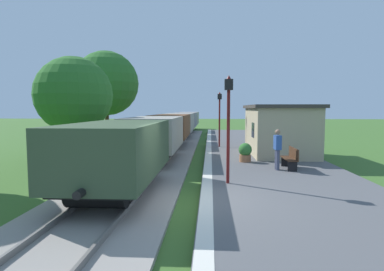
{
  "coord_description": "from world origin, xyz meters",
  "views": [
    {
      "loc": [
        0.5,
        -8.94,
        2.82
      ],
      "look_at": [
        -0.5,
        8.33,
        1.36
      ],
      "focal_mm": 29.72,
      "sensor_mm": 36.0,
      "label": 1
    }
  ],
  "objects": [
    {
      "name": "platform_edge_stripe",
      "position": [
        0.4,
        0.0,
        0.25
      ],
      "size": [
        0.36,
        60.0,
        0.01
      ],
      "primitive_type": "cube",
      "color": "silver",
      "rests_on": "platform_slab"
    },
    {
      "name": "potted_planter",
      "position": [
        2.2,
        6.45,
        0.72
      ],
      "size": [
        0.64,
        0.64,
        0.92
      ],
      "color": "#9E6642",
      "rests_on": "platform_slab"
    },
    {
      "name": "freight_train",
      "position": [
        -2.4,
        17.26,
        1.4
      ],
      "size": [
        2.5,
        39.2,
        2.12
      ],
      "color": "#384C33",
      "rests_on": "rail_near"
    },
    {
      "name": "rail_near",
      "position": [
        -1.68,
        0.0,
        0.19
      ],
      "size": [
        0.07,
        60.0,
        0.14
      ],
      "primitive_type": "cube",
      "color": "slate",
      "rests_on": "track_ballast"
    },
    {
      "name": "rail_far",
      "position": [
        -3.12,
        0.0,
        0.19
      ],
      "size": [
        0.07,
        60.0,
        0.14
      ],
      "primitive_type": "cube",
      "color": "slate",
      "rests_on": "track_ballast"
    },
    {
      "name": "lamp_post_far",
      "position": [
        1.11,
        12.56,
        2.8
      ],
      "size": [
        0.28,
        0.28,
        3.7
      ],
      "color": "#591414",
      "rests_on": "platform_slab"
    },
    {
      "name": "ground_plane",
      "position": [
        0.0,
        0.0,
        0.0
      ],
      "size": [
        160.0,
        160.0,
        0.0
      ],
      "primitive_type": "plane",
      "color": "#3D6628"
    },
    {
      "name": "track_ballast",
      "position": [
        -2.4,
        0.0,
        0.06
      ],
      "size": [
        3.8,
        60.0,
        0.12
      ],
      "primitive_type": "cube",
      "color": "gray",
      "rests_on": "ground"
    },
    {
      "name": "tree_field_left",
      "position": [
        -7.15,
        14.19,
        4.67
      ],
      "size": [
        4.7,
        4.7,
        7.03
      ],
      "color": "#4C3823",
      "rests_on": "ground"
    },
    {
      "name": "lamp_post_near",
      "position": [
        1.11,
        1.93,
        2.8
      ],
      "size": [
        0.28,
        0.28,
        3.7
      ],
      "color": "#591414",
      "rests_on": "platform_slab"
    },
    {
      "name": "bench_down_platform",
      "position": [
        3.94,
        13.87,
        0.72
      ],
      "size": [
        0.42,
        1.5,
        0.91
      ],
      "color": "#422819",
      "rests_on": "platform_slab"
    },
    {
      "name": "bench_near_hut",
      "position": [
        3.94,
        4.74,
        0.72
      ],
      "size": [
        0.42,
        1.5,
        0.91
      ],
      "color": "#422819",
      "rests_on": "platform_slab"
    },
    {
      "name": "platform_slab",
      "position": [
        3.2,
        0.0,
        0.12
      ],
      "size": [
        6.0,
        60.0,
        0.25
      ],
      "primitive_type": "cube",
      "color": "#565659",
      "rests_on": "ground"
    },
    {
      "name": "person_waiting",
      "position": [
        3.32,
        4.48,
        1.18
      ],
      "size": [
        0.28,
        0.41,
        1.71
      ],
      "rotation": [
        0.0,
        0.0,
        3.26
      ],
      "color": "#474C66",
      "rests_on": "platform_slab"
    },
    {
      "name": "station_hut",
      "position": [
        4.4,
        9.37,
        1.65
      ],
      "size": [
        3.5,
        5.8,
        2.78
      ],
      "color": "tan",
      "rests_on": "platform_slab"
    },
    {
      "name": "tree_trackside_far",
      "position": [
        -6.82,
        7.81,
        3.55
      ],
      "size": [
        4.09,
        4.09,
        5.6
      ],
      "color": "#4C3823",
      "rests_on": "ground"
    }
  ]
}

